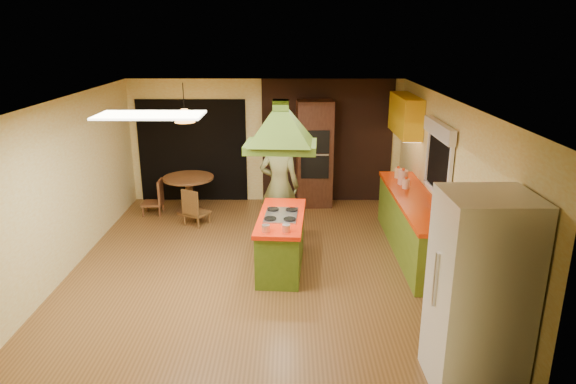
{
  "coord_description": "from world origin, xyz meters",
  "views": [
    {
      "loc": [
        0.5,
        -7.01,
        3.41
      ],
      "look_at": [
        0.47,
        0.13,
        1.15
      ],
      "focal_mm": 32.0,
      "sensor_mm": 36.0,
      "label": 1
    }
  ],
  "objects_px": {
    "man": "(279,186)",
    "canister_large": "(403,177)",
    "kitchen_island": "(281,241)",
    "refrigerator": "(479,294)",
    "dining_table": "(189,187)",
    "wall_oven": "(314,154)"
  },
  "relations": [
    {
      "from": "man",
      "to": "canister_large",
      "type": "height_order",
      "value": "man"
    },
    {
      "from": "kitchen_island",
      "to": "refrigerator",
      "type": "bearing_deg",
      "value": -49.95
    },
    {
      "from": "man",
      "to": "refrigerator",
      "type": "height_order",
      "value": "refrigerator"
    },
    {
      "from": "man",
      "to": "dining_table",
      "type": "height_order",
      "value": "man"
    },
    {
      "from": "refrigerator",
      "to": "dining_table",
      "type": "distance_m",
      "value": 6.33
    },
    {
      "from": "man",
      "to": "dining_table",
      "type": "relative_size",
      "value": 1.91
    },
    {
      "from": "wall_oven",
      "to": "canister_large",
      "type": "bearing_deg",
      "value": -51.86
    },
    {
      "from": "wall_oven",
      "to": "kitchen_island",
      "type": "bearing_deg",
      "value": -104.86
    },
    {
      "from": "kitchen_island",
      "to": "wall_oven",
      "type": "relative_size",
      "value": 0.79
    },
    {
      "from": "kitchen_island",
      "to": "refrigerator",
      "type": "xyz_separation_m",
      "value": [
        1.94,
        -2.65,
        0.59
      ]
    },
    {
      "from": "kitchen_island",
      "to": "canister_large",
      "type": "relative_size",
      "value": 6.98
    },
    {
      "from": "kitchen_island",
      "to": "canister_large",
      "type": "distance_m",
      "value": 2.49
    },
    {
      "from": "kitchen_island",
      "to": "dining_table",
      "type": "distance_m",
      "value": 3.03
    },
    {
      "from": "man",
      "to": "wall_oven",
      "type": "height_order",
      "value": "wall_oven"
    },
    {
      "from": "canister_large",
      "to": "wall_oven",
      "type": "bearing_deg",
      "value": 131.14
    },
    {
      "from": "refrigerator",
      "to": "man",
      "type": "bearing_deg",
      "value": 116.27
    },
    {
      "from": "refrigerator",
      "to": "dining_table",
      "type": "bearing_deg",
      "value": 125.33
    },
    {
      "from": "kitchen_island",
      "to": "refrigerator",
      "type": "distance_m",
      "value": 3.34
    },
    {
      "from": "man",
      "to": "wall_oven",
      "type": "bearing_deg",
      "value": -99.77
    },
    {
      "from": "kitchen_island",
      "to": "wall_oven",
      "type": "bearing_deg",
      "value": 82.02
    },
    {
      "from": "kitchen_island",
      "to": "man",
      "type": "distance_m",
      "value": 1.27
    },
    {
      "from": "kitchen_island",
      "to": "dining_table",
      "type": "height_order",
      "value": "kitchen_island"
    }
  ]
}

